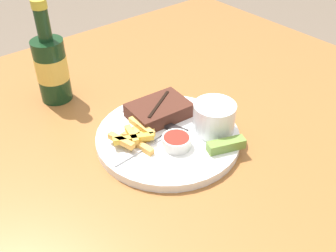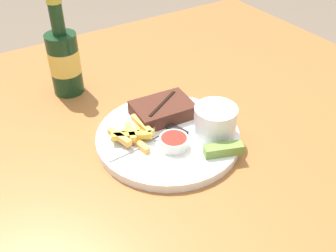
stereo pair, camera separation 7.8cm
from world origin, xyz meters
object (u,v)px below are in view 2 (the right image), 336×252
dinner_plate (168,137)px  fork_utensil (136,148)px  dipping_sauce_cup (174,142)px  coleslaw_cup (215,120)px  beer_bottle (64,60)px  pickle_spear (223,150)px  knife_utensil (162,122)px  steak_portion (163,110)px

dinner_plate → fork_utensil: bearing=-176.3°
dipping_sauce_cup → coleslaw_cup: bearing=-5.1°
coleslaw_cup → beer_bottle: (-0.18, 0.34, 0.03)m
pickle_spear → coleslaw_cup: bearing=67.6°
knife_utensil → beer_bottle: bearing=6.1°
coleslaw_cup → dipping_sauce_cup: bearing=174.9°
dipping_sauce_cup → fork_utensil: 0.07m
dipping_sauce_cup → steak_portion: bearing=70.0°
coleslaw_cup → steak_portion: bearing=117.3°
dinner_plate → dipping_sauce_cup: 0.05m
fork_utensil → beer_bottle: (-0.02, 0.30, 0.06)m
dipping_sauce_cup → pickle_spear: (0.07, -0.07, -0.00)m
dinner_plate → coleslaw_cup: bearing=-31.1°
beer_bottle → pickle_spear: bearing=-68.8°
knife_utensil → dinner_plate: bearing=151.6°
coleslaw_cup → knife_utensil: bearing=130.2°
coleslaw_cup → fork_utensil: (-0.16, 0.04, -0.03)m
knife_utensil → beer_bottle: beer_bottle is taller
knife_utensil → steak_portion: bearing=-52.9°
coleslaw_cup → beer_bottle: bearing=117.8°
coleslaw_cup → pickle_spear: (-0.02, -0.06, -0.02)m
dinner_plate → knife_utensil: 0.04m
fork_utensil → knife_utensil: knife_utensil is taller
dinner_plate → steak_portion: (0.02, 0.06, 0.02)m
dinner_plate → pickle_spear: bearing=-62.6°
dinner_plate → steak_portion: steak_portion is taller
dinner_plate → dipping_sauce_cup: size_ratio=5.13×
dipping_sauce_cup → knife_utensil: 0.08m
coleslaw_cup → pickle_spear: coleslaw_cup is taller
dinner_plate → knife_utensil: (0.01, 0.04, 0.01)m
coleslaw_cup → beer_bottle: beer_bottle is taller
pickle_spear → fork_utensil: 0.17m
fork_utensil → beer_bottle: beer_bottle is taller
coleslaw_cup → dipping_sauce_cup: (-0.09, 0.01, -0.02)m
coleslaw_cup → beer_bottle: size_ratio=0.36×
dipping_sauce_cup → fork_utensil: (-0.06, 0.04, -0.01)m
steak_portion → pickle_spear: steak_portion is taller
dipping_sauce_cup → beer_bottle: bearing=104.8°
steak_portion → knife_utensil: 0.03m
dinner_plate → knife_utensil: bearing=78.3°
dinner_plate → pickle_spear: size_ratio=3.76×
dinner_plate → fork_utensil: size_ratio=2.17×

